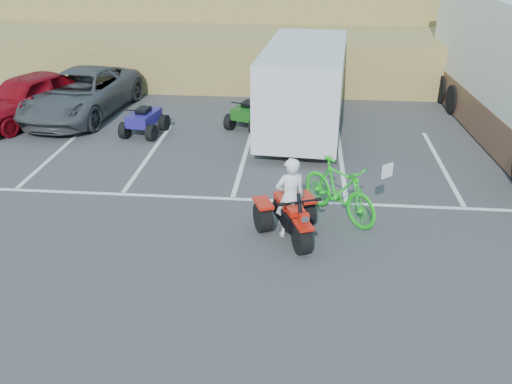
# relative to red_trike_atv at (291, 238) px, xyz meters

# --- Properties ---
(ground) EXTENTS (100.00, 100.00, 0.00)m
(ground) POSITION_rel_red_trike_atv_xyz_m (-1.46, -0.73, 0.00)
(ground) COLOR #3B3B3D
(ground) RESTS_ON ground
(parking_stripes) EXTENTS (28.00, 5.16, 0.01)m
(parking_stripes) POSITION_rel_red_trike_atv_xyz_m (-0.60, 3.34, 0.00)
(parking_stripes) COLOR white
(parking_stripes) RESTS_ON ground
(grass_embankment) EXTENTS (40.00, 8.50, 3.10)m
(grass_embankment) POSITION_rel_red_trike_atv_xyz_m (-1.46, 14.75, 1.42)
(grass_embankment) COLOR olive
(grass_embankment) RESTS_ON ground
(red_trike_atv) EXTENTS (1.79, 2.03, 1.10)m
(red_trike_atv) POSITION_rel_red_trike_atv_xyz_m (0.00, 0.00, 0.00)
(red_trike_atv) COLOR red
(red_trike_atv) RESTS_ON ground
(rider) EXTENTS (0.74, 0.62, 1.74)m
(rider) POSITION_rel_red_trike_atv_xyz_m (-0.06, 0.14, 0.87)
(rider) COLOR white
(rider) RESTS_ON ground
(green_dirt_bike) EXTENTS (1.92, 2.05, 1.32)m
(green_dirt_bike) POSITION_rel_red_trike_atv_xyz_m (0.99, 1.03, 0.66)
(green_dirt_bike) COLOR #14BF19
(green_dirt_bike) RESTS_ON ground
(grey_pickup) EXTENTS (3.04, 5.65, 1.51)m
(grey_pickup) POSITION_rel_red_trike_atv_xyz_m (-7.40, 7.61, 0.75)
(grey_pickup) COLOR #3F4246
(grey_pickup) RESTS_ON ground
(red_car) EXTENTS (3.56, 4.91, 1.55)m
(red_car) POSITION_rel_red_trike_atv_xyz_m (-8.93, 6.90, 0.78)
(red_car) COLOR maroon
(red_car) RESTS_ON ground
(cargo_trailer) EXTENTS (2.73, 5.91, 2.68)m
(cargo_trailer) POSITION_rel_red_trike_atv_xyz_m (0.13, 6.57, 1.45)
(cargo_trailer) COLOR silver
(cargo_trailer) RESTS_ON ground
(quad_atv_blue) EXTENTS (1.31, 1.61, 0.95)m
(quad_atv_blue) POSITION_rel_red_trike_atv_xyz_m (-4.76, 5.89, 0.00)
(quad_atv_blue) COLOR navy
(quad_atv_blue) RESTS_ON ground
(quad_atv_green) EXTENTS (1.52, 1.74, 0.95)m
(quad_atv_green) POSITION_rel_red_trike_atv_xyz_m (-1.61, 6.88, 0.00)
(quad_atv_green) COLOR #134F12
(quad_atv_green) RESTS_ON ground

